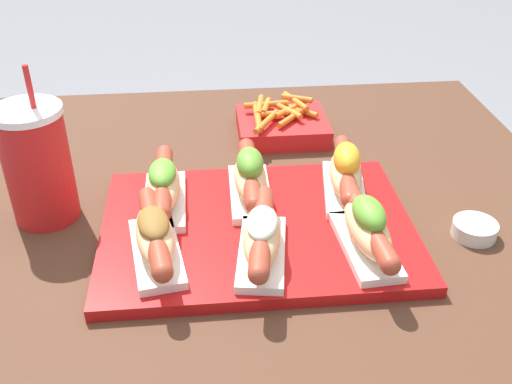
% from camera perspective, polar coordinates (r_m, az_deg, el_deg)
% --- Properties ---
extents(patio_table, '(1.07, 0.87, 0.71)m').
position_cam_1_polar(patio_table, '(1.18, -1.55, -15.21)').
color(patio_table, '#4C2D1E').
rests_on(patio_table, ground_plane).
extents(serving_tray, '(0.44, 0.32, 0.02)m').
position_cam_1_polar(serving_tray, '(0.86, 0.13, -3.48)').
color(serving_tray, '#B71414').
rests_on(serving_tray, patio_table).
extents(hot_dog_0, '(0.08, 0.19, 0.06)m').
position_cam_1_polar(hot_dog_0, '(0.78, -9.62, -4.17)').
color(hot_dog_0, white).
rests_on(hot_dog_0, serving_tray).
extents(hot_dog_1, '(0.08, 0.19, 0.07)m').
position_cam_1_polar(hot_dog_1, '(0.77, 0.56, -4.25)').
color(hot_dog_1, white).
rests_on(hot_dog_1, serving_tray).
extents(hot_dog_2, '(0.07, 0.19, 0.08)m').
position_cam_1_polar(hot_dog_2, '(0.80, 10.55, -3.39)').
color(hot_dog_2, white).
rests_on(hot_dog_2, serving_tray).
extents(hot_dog_3, '(0.06, 0.20, 0.07)m').
position_cam_1_polar(hot_dog_3, '(0.88, -8.80, 0.61)').
color(hot_dog_3, white).
rests_on(hot_dog_3, serving_tray).
extents(hot_dog_4, '(0.06, 0.20, 0.08)m').
position_cam_1_polar(hot_dog_4, '(0.89, -0.57, 1.48)').
color(hot_dog_4, white).
rests_on(hot_dog_4, serving_tray).
extents(hot_dog_5, '(0.08, 0.19, 0.08)m').
position_cam_1_polar(hot_dog_5, '(0.91, 8.53, 1.85)').
color(hot_dog_5, white).
rests_on(hot_dog_5, serving_tray).
extents(sauce_bowl, '(0.06, 0.06, 0.02)m').
position_cam_1_polar(sauce_bowl, '(0.91, 20.11, -3.28)').
color(sauce_bowl, silver).
rests_on(sauce_bowl, patio_table).
extents(drink_cup, '(0.10, 0.10, 0.24)m').
position_cam_1_polar(drink_cup, '(0.91, -20.08, 2.50)').
color(drink_cup, red).
rests_on(drink_cup, patio_table).
extents(fries_basket, '(0.16, 0.15, 0.06)m').
position_cam_1_polar(fries_basket, '(1.12, 2.47, 6.44)').
color(fries_basket, red).
rests_on(fries_basket, patio_table).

